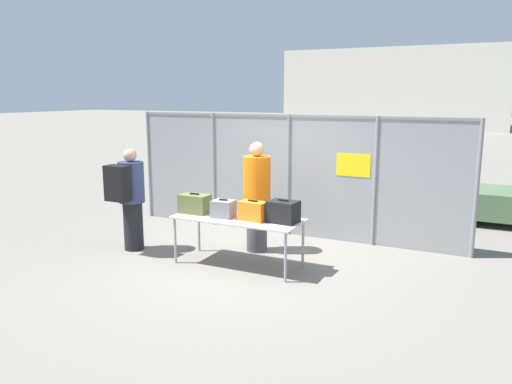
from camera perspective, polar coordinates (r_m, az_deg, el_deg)
ground_plane at (r=7.82m, az=-1.88°, el=-8.32°), size 120.00×120.00×0.00m
fence_section at (r=9.26m, az=3.81°, el=2.19°), size 6.49×0.07×2.24m
inspection_table at (r=7.61m, az=-2.06°, el=-3.33°), size 1.98×0.80×0.76m
suitcase_olive at (r=7.92m, az=-7.02°, el=-1.35°), size 0.47×0.29×0.32m
suitcase_grey at (r=7.61m, az=-3.74°, el=-1.93°), size 0.34×0.29×0.28m
suitcase_orange at (r=7.40m, az=-0.35°, el=-2.18°), size 0.43×0.27×0.31m
suitcase_black at (r=7.30m, az=3.13°, el=-2.26°), size 0.45×0.35×0.34m
traveler_hooded at (r=8.56m, az=-14.27°, el=-0.37°), size 0.43×0.66×1.73m
security_worker_near at (r=8.28m, az=0.09°, el=-0.39°), size 0.46×0.46×1.84m
utility_trailer at (r=11.41m, az=20.16°, el=-0.71°), size 4.53×2.02×0.69m
distant_hangar at (r=43.35m, az=16.03°, el=11.22°), size 16.70×8.93×6.04m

